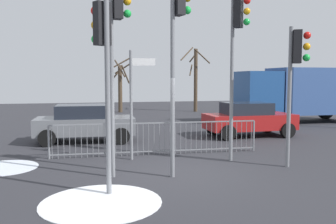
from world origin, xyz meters
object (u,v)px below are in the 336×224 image
Objects in this scene: car_red_far at (248,119)px; delivery_truck at (299,92)px; traffic_light_rear_right at (237,39)px; bare_tree_left at (120,85)px; car_grey_near at (84,123)px; traffic_light_foreground_left at (103,51)px; bare_tree_centre at (195,78)px; traffic_light_foreground_right at (296,65)px; direction_sign_post at (133,99)px; traffic_light_mid_left at (117,33)px; traffic_light_mid_right at (178,30)px.

car_red_far is 6.65m from delivery_truck.
traffic_light_rear_right is 11.54m from delivery_truck.
traffic_light_rear_right is 1.21× the size of bare_tree_left.
car_grey_near is 6.93m from car_red_far.
delivery_truck is (12.03, 4.03, 0.97)m from car_grey_near.
car_red_far is at bearing 14.54° from traffic_light_foreground_left.
car_grey_near is at bearing -101.60° from bare_tree_left.
bare_tree_centre reaches higher than traffic_light_foreground_left.
traffic_light_foreground_left reaches higher than car_grey_near.
traffic_light_foreground_right is 1.02× the size of car_red_far.
direction_sign_post is at bearing -65.68° from car_grey_near.
bare_tree_left is (2.61, 12.72, 1.29)m from car_grey_near.
traffic_light_foreground_right is 8.26m from car_grey_near.
direction_sign_post is (-4.26, 1.97, -1.00)m from traffic_light_foreground_right.
traffic_light_mid_left is 18.98m from bare_tree_centre.
traffic_light_foreground_left is 1.08× the size of car_grey_near.
car_red_far is 0.93× the size of bare_tree_left.
traffic_light_foreground_left is at bearing 42.91° from delivery_truck.
traffic_light_foreground_left is 1.02× the size of bare_tree_left.
traffic_light_rear_right is (2.14, 1.31, -0.04)m from traffic_light_mid_right.
traffic_light_foreground_right is (1.28, -1.10, -0.77)m from traffic_light_rear_right.
car_red_far is at bearing -71.43° from bare_tree_left.
bare_tree_left is at bearing 163.80° from traffic_light_mid_right.
traffic_light_rear_right is 6.93m from car_grey_near.
traffic_light_foreground_right is (4.88, -0.11, -0.75)m from traffic_light_mid_left.
traffic_light_foreground_right is at bearing -18.57° from traffic_light_foreground_left.
bare_tree_left is at bearing 89.77° from direction_sign_post.
bare_tree_centre reaches higher than car_grey_near.
delivery_truck is at bearing 20.57° from car_grey_near.
bare_tree_left is at bearing 52.67° from traffic_light_foreground_left.
traffic_light_mid_right is at bearing -65.23° from direction_sign_post.
bare_tree_centre is (1.32, 12.12, 1.83)m from car_red_far.
traffic_light_rear_right is 1.30× the size of car_red_far.
traffic_light_mid_left reaches higher than car_red_far.
traffic_light_mid_left is at bearing -117.84° from traffic_light_mid_right.
car_grey_near is at bearing 62.82° from traffic_light_foreground_left.
car_grey_near is at bearing -173.48° from traffic_light_mid_right.
traffic_light_foreground_left reaches higher than direction_sign_post.
car_red_far is (5.46, 3.47, -1.10)m from direction_sign_post.
traffic_light_mid_right is 1.50m from traffic_light_mid_left.
traffic_light_foreground_left is (-1.86, -0.95, -0.61)m from traffic_light_mid_right.
car_grey_near is at bearing 177.67° from car_red_far.
traffic_light_foreground_right is 0.95× the size of bare_tree_left.
traffic_light_foreground_left is 0.59× the size of delivery_truck.
car_grey_near is (-2.31, 5.78, -2.91)m from traffic_light_mid_right.
bare_tree_centre is at bearing -7.33° from bare_tree_left.
traffic_light_foreground_right is (5.28, 1.16, -0.20)m from traffic_light_foreground_left.
traffic_light_foreground_left is at bearing -22.60° from traffic_light_rear_right.
traffic_light_mid_left is 6.21m from car_grey_near.
car_grey_near is 1.01× the size of car_red_far.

